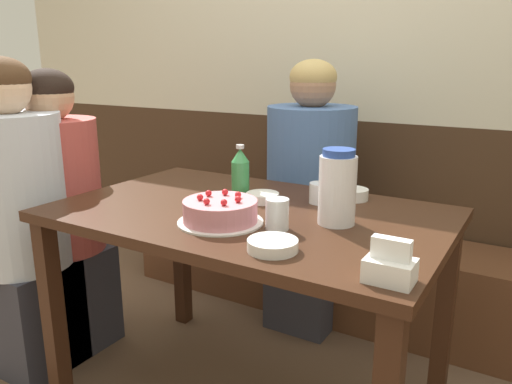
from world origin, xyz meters
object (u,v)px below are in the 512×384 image
Objects in this scene: bowl_side_dish at (353,194)px; person_teal_shirt at (61,217)px; glass_tumbler_short at (277,214)px; water_pitcher at (337,188)px; person_grey_tee at (19,221)px; napkin_holder at (390,266)px; soju_bottle at (240,172)px; person_pale_blue_shirt at (310,197)px; bowl_soup_white at (273,245)px; bowl_rice_small at (263,197)px; bench_seat at (336,272)px; glass_water_tall at (320,193)px; birthday_cake at (220,212)px.

person_teal_shirt is (-1.16, -0.36, -0.18)m from bowl_side_dish.
glass_tumbler_short is at bearing -3.81° from person_teal_shirt.
water_pitcher is 0.18× the size of person_grey_tee.
soju_bottle is at bearing 146.50° from napkin_holder.
person_pale_blue_shirt is 0.99× the size of person_grey_tee.
person_grey_tee reaches higher than soju_bottle.
glass_tumbler_short is 1.11m from person_grey_tee.
bowl_soup_white is 1.17m from person_grey_tee.
water_pitcher is 0.35m from bowl_rice_small.
water_pitcher is at bearing 79.18° from bowl_soup_white.
water_pitcher is at bearing 12.02° from person_grey_tee.
person_teal_shirt is 0.97× the size of person_pale_blue_shirt.
bench_seat is at bearing 110.71° from water_pitcher.
bowl_side_dish is 0.13m from glass_water_tall.
soju_bottle is 0.83m from napkin_holder.
bowl_side_dish is at bearing 89.65° from bowl_soup_white.
napkin_holder reaches higher than bowl_side_dish.
soju_bottle is at bearing -100.21° from bench_seat.
person_grey_tee is (-0.90, -0.36, -0.14)m from bowl_rice_small.
soju_bottle is 1.61× the size of bowl_rice_small.
birthday_cake is 2.37× the size of bowl_side_dish.
glass_tumbler_short is (-0.39, 0.19, 0.01)m from napkin_holder.
bowl_soup_white is 0.11× the size of person_teal_shirt.
person_teal_shirt reaches higher than bowl_side_dish.
soju_bottle reaches higher than napkin_holder.
soju_bottle is at bearing 14.14° from person_teal_shirt.
bowl_soup_white is 1.15× the size of bowl_rice_small.
glass_water_tall is at bearing -128.53° from bowl_side_dish.
bowl_rice_small is at bearing 10.42° from person_teal_shirt.
bowl_rice_small is 0.33m from bowl_side_dish.
bench_seat is 1.09m from water_pitcher.
person_pale_blue_shirt is (-0.07, 0.56, -0.14)m from bowl_rice_small.
soju_bottle is (-0.12, 0.31, 0.05)m from birthday_cake.
glass_tumbler_short is at bearing 114.69° from bowl_soup_white.
napkin_holder is at bearing -62.90° from bowl_side_dish.
glass_tumbler_short is 1.11m from person_teal_shirt.
glass_water_tall reaches higher than bowl_soup_white.
bowl_soup_white is at bearing -90.35° from bowl_side_dish.
glass_tumbler_short is at bearing 11.98° from birthday_cake.
soju_bottle is 0.57m from bowl_soup_white.
person_grey_tee reaches higher than bench_seat.
soju_bottle is 1.72× the size of napkin_holder.
bowl_rice_small is (-0.26, 0.40, 0.00)m from bowl_soup_white.
birthday_cake is 0.18m from glass_tumbler_short.
bench_seat is at bearing 89.23° from bowl_rice_small.
glass_water_tall is 1.18m from person_grey_tee.
napkin_holder is 0.32m from bowl_soup_white.
glass_water_tall is at bearing 25.49° from bowl_rice_small.
bowl_side_dish is 0.43m from glass_tumbler_short.
glass_tumbler_short is (0.18, 0.04, 0.01)m from birthday_cake.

